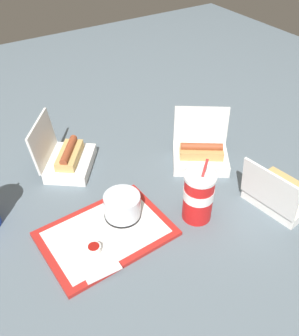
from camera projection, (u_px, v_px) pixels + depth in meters
The scene contains 10 objects.
ground_plane at pixel (147, 191), 1.26m from camera, with size 3.20×3.20×0.00m, color slate.
food_tray at pixel (106, 234), 1.11m from camera, with size 0.38×0.28×0.01m.
cake_container at pixel (122, 206), 1.13m from camera, with size 0.11×0.11×0.08m.
ketchup_cup at pixel (94, 249), 1.04m from camera, with size 0.04×0.04×0.02m.
napkin_stack at pixel (98, 263), 1.02m from camera, with size 0.10×0.10×0.00m, color white.
plastic_fork at pixel (73, 226), 1.12m from camera, with size 0.11×0.01×0.01m, color white.
clamshell_hotdog_center at pixel (67, 158), 1.33m from camera, with size 0.26×0.26×0.19m.
clamshell_sandwich_front at pixel (278, 194), 1.18m from camera, with size 0.19×0.21×0.18m.
clamshell_hotdog_corner at pixel (201, 153), 1.36m from camera, with size 0.26×0.25×0.19m.
soda_cup_left at pixel (198, 196), 1.12m from camera, with size 0.10×0.10×0.23m.
Camera 1 is at (-0.49, -0.79, 0.86)m, focal length 40.00 mm.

